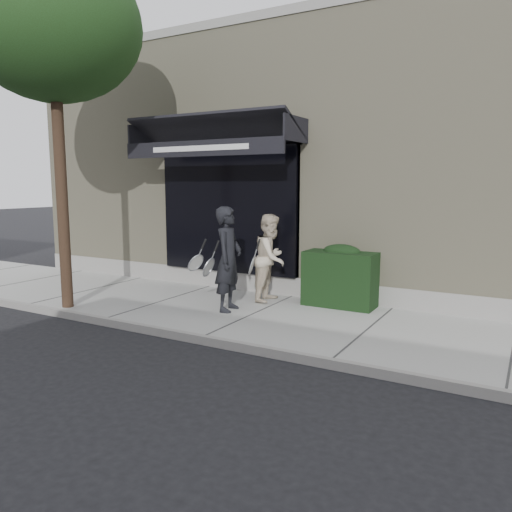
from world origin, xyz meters
The scene contains 8 objects.
ground centered at (0.00, 0.00, 0.00)m, with size 80.00×80.00×0.00m, color black.
sidewalk centered at (0.00, 0.00, 0.06)m, with size 20.00×3.00×0.12m, color #A0A19C.
curb centered at (0.00, -1.55, 0.07)m, with size 20.00×0.10×0.14m, color gray.
building_facade centered at (-0.01, 4.96, 2.74)m, with size 14.30×8.04×5.64m.
hedge centered at (1.10, 1.25, 0.66)m, with size 1.30×0.70×1.14m.
street_tree centered at (-3.20, -1.30, 4.98)m, with size 3.00×3.00×6.28m.
pedestrian_front centered at (-0.50, -0.07, 1.04)m, with size 0.87×0.88×1.84m.
pedestrian_back centered at (-0.20, 0.96, 0.95)m, with size 0.69×0.92×1.66m.
Camera 1 is at (4.16, -7.34, 2.34)m, focal length 35.00 mm.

